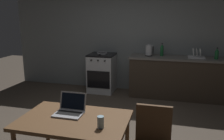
{
  "coord_description": "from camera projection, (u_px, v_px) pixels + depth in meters",
  "views": [
    {
      "loc": [
        1.05,
        -3.1,
        1.83
      ],
      "look_at": [
        0.1,
        0.66,
        0.9
      ],
      "focal_mm": 37.47,
      "sensor_mm": 36.0,
      "label": 1
    }
  ],
  "objects": [
    {
      "name": "drinking_glass",
      "position": [
        101.0,
        122.0,
        2.33
      ],
      "size": [
        0.07,
        0.07,
        0.12
      ],
      "color": "#99B7C6",
      "rests_on": "dining_table"
    },
    {
      "name": "stove_oven",
      "position": [
        102.0,
        73.0,
        5.63
      ],
      "size": [
        0.6,
        0.62,
        0.92
      ],
      "color": "#B7BABF",
      "rests_on": "ground_plane"
    },
    {
      "name": "electric_kettle",
      "position": [
        149.0,
        51.0,
        5.23
      ],
      "size": [
        0.18,
        0.16,
        0.25
      ],
      "color": "black",
      "rests_on": "kitchen_counter"
    },
    {
      "name": "laptop",
      "position": [
        70.0,
        110.0,
        2.67
      ],
      "size": [
        0.32,
        0.28,
        0.22
      ],
      "rotation": [
        0.0,
        0.0,
        -0.11
      ],
      "color": "#99999E",
      "rests_on": "dining_table"
    },
    {
      "name": "bottle",
      "position": [
        217.0,
        54.0,
        4.85
      ],
      "size": [
        0.08,
        0.08,
        0.24
      ],
      "color": "#19592D",
      "rests_on": "kitchen_counter"
    },
    {
      "name": "dish_rack",
      "position": [
        196.0,
        56.0,
        5.0
      ],
      "size": [
        0.34,
        0.26,
        0.21
      ],
      "color": "silver",
      "rests_on": "kitchen_counter"
    },
    {
      "name": "kitchen_counter",
      "position": [
        178.0,
        77.0,
        5.2
      ],
      "size": [
        2.16,
        0.64,
        0.92
      ],
      "color": "#382D23",
      "rests_on": "ground_plane"
    },
    {
      "name": "ground_plane",
      "position": [
        96.0,
        136.0,
        3.6
      ],
      "size": [
        12.0,
        12.0,
        0.0
      ],
      "primitive_type": "plane",
      "color": "#473D33"
    },
    {
      "name": "frying_pan",
      "position": [
        102.0,
        53.0,
        5.49
      ],
      "size": [
        0.24,
        0.42,
        0.05
      ],
      "color": "gray",
      "rests_on": "stove_oven"
    },
    {
      "name": "back_wall",
      "position": [
        139.0,
        38.0,
        5.57
      ],
      "size": [
        6.4,
        0.1,
        2.55
      ],
      "primitive_type": "cube",
      "color": "slate",
      "rests_on": "ground_plane"
    },
    {
      "name": "bottle_b",
      "position": [
        162.0,
        50.0,
        5.23
      ],
      "size": [
        0.07,
        0.07,
        0.28
      ],
      "color": "#19592D",
      "rests_on": "kitchen_counter"
    },
    {
      "name": "dining_table",
      "position": [
        74.0,
        125.0,
        2.57
      ],
      "size": [
        1.19,
        0.77,
        0.72
      ],
      "color": "brown",
      "rests_on": "ground_plane"
    }
  ]
}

